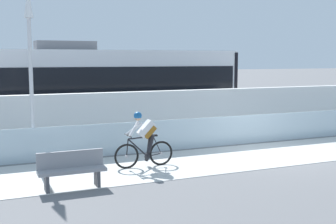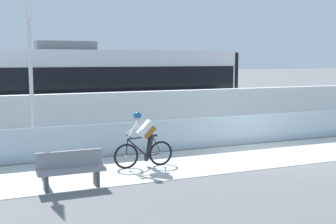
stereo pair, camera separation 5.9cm
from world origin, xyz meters
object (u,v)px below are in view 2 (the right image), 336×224
Objects in this scene: tram at (112,87)px; cyclist_on_bike at (144,140)px; bench at (71,169)px; lamp_post_antenna at (30,52)px.

cyclist_on_bike is (-1.05, -6.85, -1.11)m from tram.
bench is (-2.32, -1.29, -0.30)m from cyclist_on_bike.
cyclist_on_bike reaches higher than bench.
lamp_post_antenna is at bearing -129.44° from tram.
tram is 6.91× the size of bench.
cyclist_on_bike is 1.11× the size of bench.
bench is at bearing -112.53° from tram.
lamp_post_antenna reaches higher than bench.
bench is at bearing -151.06° from cyclist_on_bike.
cyclist_on_bike is 2.67m from bench.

